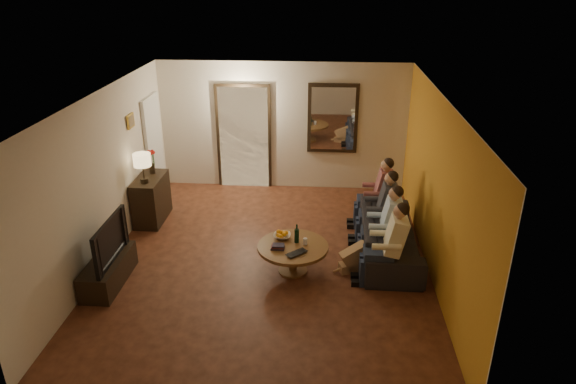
# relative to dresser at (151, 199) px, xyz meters

# --- Properties ---
(floor) EXTENTS (5.00, 6.00, 0.01)m
(floor) POSITION_rel_dresser_xyz_m (2.25, -1.25, -0.41)
(floor) COLOR #401E11
(floor) RESTS_ON ground
(ceiling) EXTENTS (5.00, 6.00, 0.01)m
(ceiling) POSITION_rel_dresser_xyz_m (2.25, -1.25, 2.19)
(ceiling) COLOR white
(ceiling) RESTS_ON back_wall
(back_wall) EXTENTS (5.00, 0.02, 2.60)m
(back_wall) POSITION_rel_dresser_xyz_m (2.25, 1.75, 0.89)
(back_wall) COLOR beige
(back_wall) RESTS_ON floor
(front_wall) EXTENTS (5.00, 0.02, 2.60)m
(front_wall) POSITION_rel_dresser_xyz_m (2.25, -4.25, 0.89)
(front_wall) COLOR beige
(front_wall) RESTS_ON floor
(left_wall) EXTENTS (0.02, 6.00, 2.60)m
(left_wall) POSITION_rel_dresser_xyz_m (-0.25, -1.25, 0.89)
(left_wall) COLOR beige
(left_wall) RESTS_ON floor
(right_wall) EXTENTS (0.02, 6.00, 2.60)m
(right_wall) POSITION_rel_dresser_xyz_m (4.75, -1.25, 0.89)
(right_wall) COLOR beige
(right_wall) RESTS_ON floor
(orange_accent) EXTENTS (0.01, 6.00, 2.60)m
(orange_accent) POSITION_rel_dresser_xyz_m (4.74, -1.25, 0.89)
(orange_accent) COLOR orange
(orange_accent) RESTS_ON right_wall
(kitchen_doorway) EXTENTS (1.00, 0.06, 2.10)m
(kitchen_doorway) POSITION_rel_dresser_xyz_m (1.45, 1.73, 0.64)
(kitchen_doorway) COLOR #FFE0A5
(kitchen_doorway) RESTS_ON floor
(door_trim) EXTENTS (1.12, 0.04, 2.22)m
(door_trim) POSITION_rel_dresser_xyz_m (1.45, 1.72, 0.64)
(door_trim) COLOR black
(door_trim) RESTS_ON floor
(fridge_glimpse) EXTENTS (0.45, 0.03, 1.70)m
(fridge_glimpse) POSITION_rel_dresser_xyz_m (1.70, 1.73, 0.49)
(fridge_glimpse) COLOR silver
(fridge_glimpse) RESTS_ON floor
(mirror_frame) EXTENTS (1.00, 0.05, 1.40)m
(mirror_frame) POSITION_rel_dresser_xyz_m (3.25, 1.71, 1.09)
(mirror_frame) COLOR black
(mirror_frame) RESTS_ON back_wall
(mirror_glass) EXTENTS (0.86, 0.02, 1.26)m
(mirror_glass) POSITION_rel_dresser_xyz_m (3.25, 1.68, 1.09)
(mirror_glass) COLOR white
(mirror_glass) RESTS_ON back_wall
(white_door) EXTENTS (0.06, 0.85, 2.04)m
(white_door) POSITION_rel_dresser_xyz_m (-0.21, 1.05, 0.61)
(white_door) COLOR white
(white_door) RESTS_ON floor
(framed_art) EXTENTS (0.03, 0.28, 0.24)m
(framed_art) POSITION_rel_dresser_xyz_m (-0.22, 0.05, 1.44)
(framed_art) COLOR #B28C33
(framed_art) RESTS_ON left_wall
(art_canvas) EXTENTS (0.01, 0.22, 0.18)m
(art_canvas) POSITION_rel_dresser_xyz_m (-0.21, 0.05, 1.44)
(art_canvas) COLOR brown
(art_canvas) RESTS_ON left_wall
(dresser) EXTENTS (0.45, 0.93, 0.83)m
(dresser) POSITION_rel_dresser_xyz_m (0.00, 0.00, 0.00)
(dresser) COLOR black
(dresser) RESTS_ON floor
(table_lamp) EXTENTS (0.30, 0.30, 0.54)m
(table_lamp) POSITION_rel_dresser_xyz_m (0.00, -0.22, 0.68)
(table_lamp) COLOR beige
(table_lamp) RESTS_ON dresser
(flower_vase) EXTENTS (0.14, 0.14, 0.44)m
(flower_vase) POSITION_rel_dresser_xyz_m (0.00, 0.22, 0.63)
(flower_vase) COLOR red
(flower_vase) RESTS_ON dresser
(tv_stand) EXTENTS (0.45, 1.16, 0.39)m
(tv_stand) POSITION_rel_dresser_xyz_m (0.00, -2.06, -0.22)
(tv_stand) COLOR black
(tv_stand) RESTS_ON floor
(tv) EXTENTS (1.10, 0.14, 0.63)m
(tv) POSITION_rel_dresser_xyz_m (0.00, -2.06, 0.29)
(tv) COLOR black
(tv) RESTS_ON tv_stand
(sofa) EXTENTS (2.25, 0.90, 0.65)m
(sofa) POSITION_rel_dresser_xyz_m (4.17, -0.89, -0.09)
(sofa) COLOR black
(sofa) RESTS_ON floor
(person_a) EXTENTS (0.60, 0.40, 1.20)m
(person_a) POSITION_rel_dresser_xyz_m (4.07, -1.79, 0.19)
(person_a) COLOR tan
(person_a) RESTS_ON sofa
(person_b) EXTENTS (0.60, 0.40, 1.20)m
(person_b) POSITION_rel_dresser_xyz_m (4.07, -1.19, 0.19)
(person_b) COLOR tan
(person_b) RESTS_ON sofa
(person_c) EXTENTS (0.60, 0.40, 1.20)m
(person_c) POSITION_rel_dresser_xyz_m (4.07, -0.59, 0.19)
(person_c) COLOR tan
(person_c) RESTS_ON sofa
(person_d) EXTENTS (0.60, 0.40, 1.20)m
(person_d) POSITION_rel_dresser_xyz_m (4.07, 0.01, 0.19)
(person_d) COLOR tan
(person_d) RESTS_ON sofa
(dog) EXTENTS (0.61, 0.41, 0.56)m
(dog) POSITION_rel_dresser_xyz_m (3.62, -1.47, -0.13)
(dog) COLOR #9E7149
(dog) RESTS_ON floor
(coffee_table) EXTENTS (1.13, 1.13, 0.45)m
(coffee_table) POSITION_rel_dresser_xyz_m (2.67, -1.56, -0.19)
(coffee_table) COLOR brown
(coffee_table) RESTS_ON floor
(bowl) EXTENTS (0.26, 0.26, 0.06)m
(bowl) POSITION_rel_dresser_xyz_m (2.49, -1.34, 0.07)
(bowl) COLOR white
(bowl) RESTS_ON coffee_table
(oranges) EXTENTS (0.20, 0.20, 0.08)m
(oranges) POSITION_rel_dresser_xyz_m (2.49, -1.34, 0.14)
(oranges) COLOR #FF9F15
(oranges) RESTS_ON bowl
(wine_bottle) EXTENTS (0.07, 0.07, 0.31)m
(wine_bottle) POSITION_rel_dresser_xyz_m (2.72, -1.46, 0.19)
(wine_bottle) COLOR black
(wine_bottle) RESTS_ON coffee_table
(wine_glass) EXTENTS (0.06, 0.06, 0.10)m
(wine_glass) POSITION_rel_dresser_xyz_m (2.85, -1.51, 0.09)
(wine_glass) COLOR silver
(wine_glass) RESTS_ON coffee_table
(book_stack) EXTENTS (0.20, 0.15, 0.07)m
(book_stack) POSITION_rel_dresser_xyz_m (2.45, -1.66, 0.07)
(book_stack) COLOR black
(book_stack) RESTS_ON coffee_table
(laptop) EXTENTS (0.39, 0.38, 0.03)m
(laptop) POSITION_rel_dresser_xyz_m (2.77, -1.84, 0.05)
(laptop) COLOR black
(laptop) RESTS_ON coffee_table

